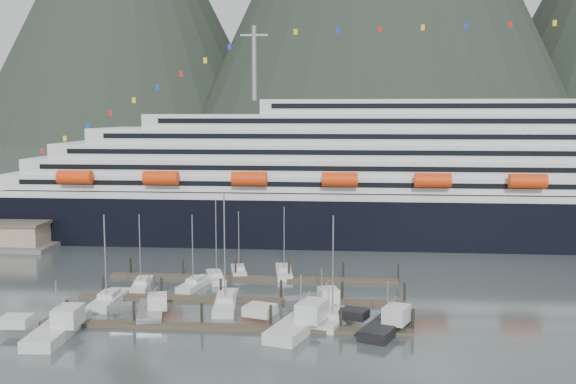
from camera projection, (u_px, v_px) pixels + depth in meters
name	position (u px, v px, depth m)	size (l,w,h in m)	color
ground	(271.00, 308.00, 95.28)	(1600.00, 1600.00, 0.00)	#495656
cruise_ship	(438.00, 185.00, 145.52)	(210.00, 30.40, 50.30)	black
dock_near	(224.00, 327.00, 85.85)	(48.18, 2.28, 3.20)	#3F3628
dock_mid	(240.00, 299.00, 98.71)	(48.18, 2.28, 3.20)	#3F3628
dock_far	(253.00, 278.00, 111.57)	(48.18, 2.28, 3.20)	#3F3628
sailboat_a	(109.00, 300.00, 97.48)	(3.09, 10.31, 13.71)	silver
sailboat_b	(142.00, 285.00, 106.32)	(3.91, 9.73, 12.33)	silver
sailboat_c	(196.00, 284.00, 106.87)	(4.50, 9.70, 12.17)	silver
sailboat_d	(226.00, 303.00, 96.10)	(4.34, 12.68, 16.95)	silver
sailboat_e	(216.00, 277.00, 111.36)	(5.03, 9.23, 13.80)	silver
sailboat_f	(239.00, 271.00, 115.73)	(4.08, 8.37, 11.31)	silver
sailboat_g	(284.00, 272.00, 115.02)	(3.98, 10.44, 12.29)	silver
sailboat_h	(335.00, 320.00, 88.26)	(5.51, 10.11, 14.93)	silver
trawler_a	(56.00, 327.00, 83.53)	(10.02, 13.90, 7.58)	silver
trawler_b	(149.00, 311.00, 91.01)	(8.24, 10.42, 6.41)	gray
trawler_c	(300.00, 321.00, 86.11)	(12.00, 15.74, 7.83)	silver
trawler_d	(386.00, 324.00, 85.28)	(10.05, 12.23, 7.01)	black
trawler_e	(321.00, 304.00, 94.03)	(8.49, 10.54, 6.48)	gray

